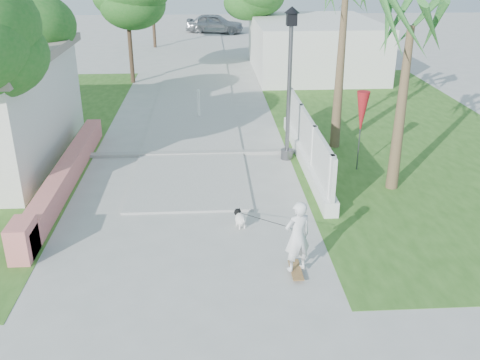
{
  "coord_description": "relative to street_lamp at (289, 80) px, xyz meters",
  "views": [
    {
      "loc": [
        0.56,
        -9.56,
        5.86
      ],
      "look_at": [
        1.23,
        1.41,
        1.1
      ],
      "focal_mm": 40.0,
      "sensor_mm": 36.0,
      "label": 1
    }
  ],
  "objects": [
    {
      "name": "building_right",
      "position": [
        3.1,
        12.5,
        -1.13
      ],
      "size": [
        6.0,
        8.0,
        2.6
      ],
      "primitive_type": "cube",
      "color": "silver",
      "rests_on": "ground"
    },
    {
      "name": "bollard",
      "position": [
        -2.7,
        4.5,
        -1.84
      ],
      "size": [
        0.14,
        0.14,
        1.09
      ],
      "color": "white",
      "rests_on": "ground"
    },
    {
      "name": "street_lamp",
      "position": [
        0.0,
        0.0,
        0.0
      ],
      "size": [
        0.44,
        0.44,
        4.44
      ],
      "color": "#59595E",
      "rests_on": "ground"
    },
    {
      "name": "lattice_fence",
      "position": [
        0.5,
        -0.5,
        -1.88
      ],
      "size": [
        0.35,
        7.0,
        1.5
      ],
      "color": "white",
      "rests_on": "ground"
    },
    {
      "name": "curb",
      "position": [
        -2.9,
        0.5,
        -2.38
      ],
      "size": [
        6.5,
        0.25,
        0.1
      ],
      "primitive_type": "cube",
      "color": "#999993",
      "rests_on": "ground"
    },
    {
      "name": "skateboarder",
      "position": [
        -1.18,
        -5.33,
        -1.74
      ],
      "size": [
        1.27,
        2.57,
        1.56
      ],
      "rotation": [
        0.0,
        0.0,
        3.49
      ],
      "color": "olive",
      "rests_on": "ground"
    },
    {
      "name": "patio_umbrella",
      "position": [
        1.9,
        -1.0,
        -0.74
      ],
      "size": [
        0.36,
        0.36,
        2.3
      ],
      "color": "#59595E",
      "rests_on": "ground"
    },
    {
      "name": "palm_far",
      "position": [
        1.7,
        1.0,
        2.06
      ],
      "size": [
        1.8,
        1.8,
        5.3
      ],
      "color": "brown",
      "rests_on": "ground"
    },
    {
      "name": "path_strip",
      "position": [
        -2.9,
        14.5,
        -2.4
      ],
      "size": [
        3.2,
        36.0,
        0.06
      ],
      "primitive_type": "cube",
      "color": "#B7B7B2",
      "rests_on": "ground"
    },
    {
      "name": "ground",
      "position": [
        -2.9,
        -5.5,
        -2.43
      ],
      "size": [
        90.0,
        90.0,
        0.0
      ],
      "primitive_type": "plane",
      "color": "#B7B7B2",
      "rests_on": "ground"
    },
    {
      "name": "palm_near",
      "position": [
        2.5,
        -2.3,
        1.53
      ],
      "size": [
        1.8,
        1.8,
        4.7
      ],
      "color": "brown",
      "rests_on": "ground"
    },
    {
      "name": "grass_right",
      "position": [
        4.1,
        2.5,
        -2.42
      ],
      "size": [
        8.0,
        20.0,
        0.01
      ],
      "primitive_type": "cube",
      "color": "#2E5B1C",
      "rests_on": "ground"
    },
    {
      "name": "pink_wall",
      "position": [
        -6.2,
        -1.95,
        -2.11
      ],
      "size": [
        0.45,
        8.2,
        0.8
      ],
      "color": "#E07D73",
      "rests_on": "ground"
    },
    {
      "name": "tree_left_mid",
      "position": [
        -8.38,
        2.98,
        1.07
      ],
      "size": [
        3.2,
        3.2,
        4.85
      ],
      "color": "#4C3826",
      "rests_on": "ground"
    },
    {
      "name": "dog",
      "position": [
        -1.67,
        -4.22,
        -2.21
      ],
      "size": [
        0.36,
        0.55,
        0.39
      ],
      "rotation": [
        0.0,
        0.0,
        0.29
      ],
      "color": "white",
      "rests_on": "ground"
    },
    {
      "name": "parked_car",
      "position": [
        -1.7,
        26.57,
        -1.7
      ],
      "size": [
        4.48,
        2.39,
        1.45
      ],
      "primitive_type": "imported",
      "rotation": [
        0.0,
        0.0,
        1.41
      ],
      "color": "#AFB0B7",
      "rests_on": "ground"
    }
  ]
}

